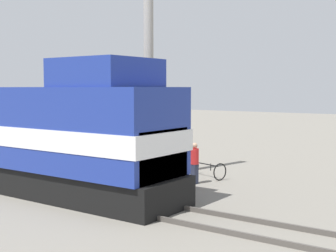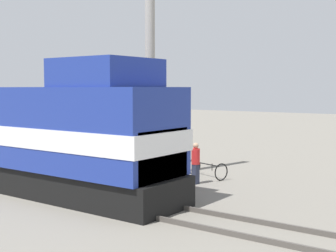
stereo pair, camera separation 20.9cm
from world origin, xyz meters
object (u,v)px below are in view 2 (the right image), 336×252
at_px(utility_pole, 150,43).
at_px(billboard_sign, 116,104).
at_px(person_bystander, 196,162).
at_px(vendor_umbrella, 123,126).
at_px(locomotive, 38,135).
at_px(bicycle, 207,169).

distance_m(utility_pole, billboard_sign, 6.15).
bearing_deg(person_bystander, vendor_umbrella, 90.49).
distance_m(billboard_sign, person_bystander, 7.99).
relative_size(locomotive, billboard_sign, 3.30).
distance_m(vendor_umbrella, billboard_sign, 4.49).
bearing_deg(utility_pole, person_bystander, -92.46).
bearing_deg(billboard_sign, locomotive, -159.65).
bearing_deg(person_bystander, locomotive, 135.57).
bearing_deg(bicycle, billboard_sign, 94.10).
relative_size(billboard_sign, person_bystander, 2.40).
relative_size(utility_pole, vendor_umbrella, 4.64).
bearing_deg(locomotive, billboard_sign, 20.35).
bearing_deg(person_bystander, billboard_sign, 67.09).
distance_m(person_bystander, bicycle, 1.57).
bearing_deg(vendor_umbrella, locomotive, 174.14).
height_order(locomotive, billboard_sign, locomotive).
relative_size(locomotive, bicycle, 6.85).
xyz_separation_m(person_bystander, bicycle, (1.44, 0.32, -0.53)).
distance_m(utility_pole, vendor_umbrella, 3.95).
xyz_separation_m(utility_pole, vendor_umbrella, (-0.14, 1.46, -3.66)).
bearing_deg(utility_pole, vendor_umbrella, 95.36).
xyz_separation_m(utility_pole, billboard_sign, (2.89, 4.66, -2.78)).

